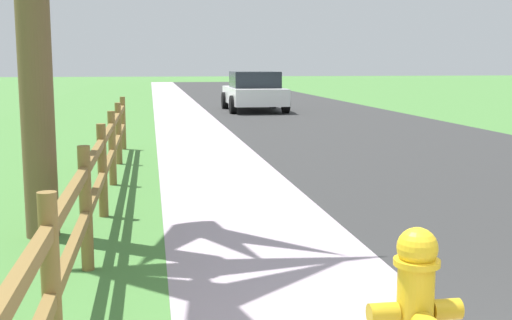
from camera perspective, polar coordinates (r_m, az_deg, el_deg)
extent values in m
plane|color=#467B39|center=(27.19, -4.75, 4.64)|extent=(120.00, 120.00, 0.00)
cube|color=#303030|center=(29.64, 1.72, 4.99)|extent=(7.00, 66.00, 0.01)
cube|color=#AB9AA7|center=(29.12, -10.98, 4.78)|extent=(6.00, 66.00, 0.01)
cube|color=#467B39|center=(29.20, -13.93, 4.70)|extent=(5.00, 66.00, 0.00)
cylinder|color=yellow|center=(3.81, 13.90, -8.68)|extent=(0.26, 0.26, 0.03)
sphere|color=yellow|center=(3.79, 13.94, -7.47)|extent=(0.23, 0.23, 0.23)
cube|color=gold|center=(3.77, 13.99, -6.37)|extent=(0.04, 0.04, 0.04)
cylinder|color=gold|center=(3.84, 11.08, -13.05)|extent=(0.17, 0.12, 0.12)
cylinder|color=gold|center=(3.98, 16.30, -12.45)|extent=(0.17, 0.12, 0.12)
cylinder|color=brown|center=(3.95, -17.49, -10.70)|extent=(0.11, 0.11, 1.12)
cylinder|color=brown|center=(5.92, -14.67, -4.18)|extent=(0.11, 0.11, 1.12)
cylinder|color=brown|center=(7.94, -13.30, -0.93)|extent=(0.11, 0.11, 1.12)
cylinder|color=brown|center=(9.97, -12.48, 0.99)|extent=(0.11, 0.11, 1.12)
cylinder|color=brown|center=(12.01, -11.94, 2.26)|extent=(0.11, 0.11, 1.12)
cylinder|color=brown|center=(14.06, -11.56, 3.17)|extent=(0.11, 0.11, 1.12)
cube|color=brown|center=(7.95, -13.28, -1.33)|extent=(0.07, 12.36, 0.09)
cube|color=brown|center=(7.89, -13.38, 1.48)|extent=(0.07, 12.36, 0.09)
cylinder|color=brown|center=(7.13, -19.04, 13.09)|extent=(0.34, 0.34, 4.92)
cube|color=white|center=(24.98, -0.18, 5.68)|extent=(1.95, 4.21, 0.61)
cube|color=#1E232B|center=(24.79, -0.12, 7.06)|extent=(1.72, 1.96, 0.60)
cylinder|color=black|center=(26.16, -2.75, 5.23)|extent=(0.22, 0.66, 0.66)
cylinder|color=black|center=(26.45, 1.47, 5.27)|extent=(0.22, 0.66, 0.66)
cylinder|color=black|center=(23.57, -2.03, 4.87)|extent=(0.22, 0.66, 0.66)
cylinder|color=black|center=(23.89, 2.62, 4.92)|extent=(0.22, 0.66, 0.66)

